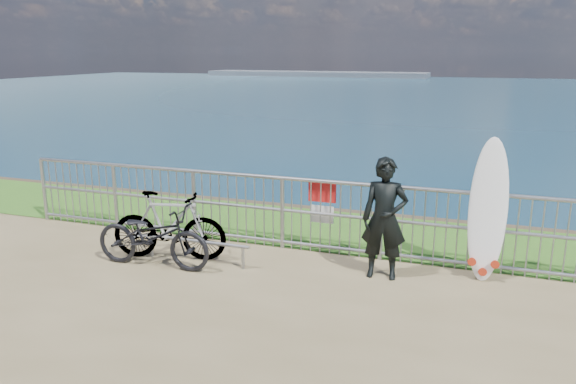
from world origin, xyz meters
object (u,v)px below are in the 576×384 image
at_px(bicycle_near, 153,236).
at_px(bicycle_far, 169,226).
at_px(surfer, 385,219).
at_px(surfboard, 487,215).

distance_m(bicycle_near, bicycle_far, 0.36).
bearing_deg(bicycle_near, surfer, -79.37).
bearing_deg(surfer, surfboard, 15.41).
height_order(surfboard, bicycle_far, surfboard).
height_order(surfer, bicycle_far, surfer).
height_order(bicycle_near, bicycle_far, bicycle_far).
bearing_deg(bicycle_far, bicycle_near, 159.07).
bearing_deg(surfer, bicycle_near, -171.39).
distance_m(surfboard, bicycle_near, 4.52).
bearing_deg(bicycle_near, surfboard, -77.34).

